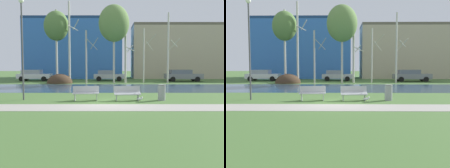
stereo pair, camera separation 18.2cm
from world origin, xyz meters
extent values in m
plane|color=#476B33|center=(0.00, 10.00, 0.00)|extent=(120.00, 120.00, 0.00)
cube|color=#9E998E|center=(0.00, -1.75, 0.01)|extent=(60.00, 2.09, 0.01)
cube|color=#2D475B|center=(0.00, 9.22, 0.00)|extent=(80.00, 8.40, 0.01)
ellipsoid|color=#423021|center=(-5.78, 15.18, 0.00)|extent=(2.98, 2.92, 2.18)
cube|color=#9EA0A3|center=(-1.25, 0.70, 0.45)|extent=(1.62, 0.56, 0.05)
cube|color=#9EA0A3|center=(-1.27, 0.98, 0.67)|extent=(1.60, 0.17, 0.40)
cube|color=#9EA0A3|center=(-1.91, 0.73, 0.23)|extent=(0.06, 0.43, 0.45)
cube|color=#9EA0A3|center=(-0.60, 0.79, 0.23)|extent=(0.06, 0.43, 0.45)
cylinder|color=#9EA0A3|center=(-1.91, 0.69, 0.59)|extent=(0.06, 0.28, 0.04)
cylinder|color=#9EA0A3|center=(-0.60, 0.75, 0.59)|extent=(0.06, 0.28, 0.04)
cube|color=#9EA0A3|center=(1.25, 0.70, 0.45)|extent=(1.62, 0.56, 0.17)
cube|color=#9EA0A3|center=(1.24, 0.98, 0.67)|extent=(1.60, 0.17, 0.40)
cube|color=#9EA0A3|center=(0.59, 0.73, 0.23)|extent=(0.06, 0.43, 0.45)
cube|color=#9EA0A3|center=(1.90, 0.79, 0.23)|extent=(0.06, 0.43, 0.45)
cylinder|color=#9EA0A3|center=(0.60, 0.69, 0.59)|extent=(0.06, 0.28, 0.04)
cylinder|color=#9EA0A3|center=(1.91, 0.75, 0.59)|extent=(0.06, 0.28, 0.04)
cylinder|color=gray|center=(3.36, 0.91, 0.48)|extent=(0.46, 0.46, 0.96)
torus|color=#545557|center=(3.36, 0.91, 0.93)|extent=(0.48, 0.48, 0.04)
ellipsoid|color=white|center=(1.97, 0.64, 0.12)|extent=(0.37, 0.16, 0.16)
sphere|color=white|center=(2.13, 0.64, 0.20)|extent=(0.12, 0.12, 0.12)
cone|color=gold|center=(2.20, 0.64, 0.20)|extent=(0.06, 0.04, 0.04)
cylinder|color=gold|center=(1.99, 0.61, 0.05)|extent=(0.01, 0.01, 0.10)
cylinder|color=gold|center=(1.99, 0.67, 0.05)|extent=(0.01, 0.01, 0.10)
cylinder|color=#4C4C51|center=(-5.14, 1.10, 2.94)|extent=(0.10, 0.10, 5.89)
sphere|color=white|center=(-5.14, 1.10, 6.04)|extent=(0.32, 0.32, 0.32)
cylinder|color=beige|center=(-6.28, 16.07, 4.33)|extent=(0.24, 0.24, 8.66)
ellipsoid|color=#567A3D|center=(-6.28, 16.07, 6.75)|extent=(2.93, 2.93, 3.51)
cylinder|color=beige|center=(-4.67, 15.54, 4.75)|extent=(0.24, 0.24, 9.49)
cylinder|color=beige|center=(-3.96, 16.02, 6.85)|extent=(0.89, 1.24, 1.05)
cylinder|color=beige|center=(-4.15, 15.01, 6.36)|extent=(1.08, 1.05, 0.55)
cylinder|color=#BCB7A8|center=(-2.65, 15.01, 3.05)|extent=(0.19, 0.19, 6.09)
cylinder|color=#BCB7A8|center=(-1.77, 15.61, 4.62)|extent=(1.06, 1.51, 1.27)
cylinder|color=#BCB7A8|center=(-1.95, 14.29, 4.47)|extent=(1.23, 1.19, 1.25)
cylinder|color=beige|center=(0.55, 15.14, 4.42)|extent=(0.24, 0.24, 8.85)
ellipsoid|color=#668947|center=(0.55, 15.14, 6.90)|extent=(3.53, 3.53, 4.24)
cylinder|color=beige|center=(1.92, 15.74, 3.20)|extent=(0.26, 0.26, 6.39)
cylinder|color=beige|center=(2.45, 16.10, 4.05)|extent=(0.70, 0.96, 0.80)
cylinder|color=beige|center=(2.48, 15.17, 3.94)|extent=(1.18, 1.15, 0.54)
cylinder|color=beige|center=(4.12, 16.06, 3.23)|extent=(0.17, 0.17, 6.47)
cylinder|color=beige|center=(5.00, 16.66, 5.17)|extent=(1.08, 1.55, 1.19)
cylinder|color=beige|center=(4.71, 15.46, 4.33)|extent=(1.02, 1.00, 1.07)
cylinder|color=beige|center=(6.97, 15.84, 4.13)|extent=(0.21, 0.21, 8.25)
cylinder|color=beige|center=(7.83, 16.42, 4.59)|extent=(1.01, 1.44, 1.33)
cylinder|color=beige|center=(7.52, 15.27, 4.61)|extent=(1.08, 1.05, 0.81)
cube|color=silver|center=(-9.98, 19.44, 0.62)|extent=(4.42, 1.91, 0.61)
cube|color=#949AAC|center=(-10.33, 19.44, 1.20)|extent=(2.48, 1.67, 0.55)
cylinder|color=black|center=(-8.51, 20.37, 0.32)|extent=(0.64, 0.22, 0.64)
cylinder|color=black|center=(-8.53, 18.49, 0.32)|extent=(0.64, 0.22, 0.64)
cylinder|color=black|center=(-11.42, 20.39, 0.32)|extent=(0.64, 0.22, 0.64)
cylinder|color=black|center=(-11.44, 18.51, 0.32)|extent=(0.64, 0.22, 0.64)
cube|color=#B2B5BC|center=(-0.07, 19.55, 0.61)|extent=(4.02, 1.78, 0.58)
cube|color=gray|center=(-0.39, 19.55, 1.16)|extent=(2.26, 1.56, 0.51)
cylinder|color=black|center=(1.26, 20.42, 0.32)|extent=(0.64, 0.22, 0.64)
cylinder|color=black|center=(1.25, 18.66, 0.32)|extent=(0.64, 0.22, 0.64)
cylinder|color=black|center=(-1.38, 20.44, 0.32)|extent=(0.64, 0.22, 0.64)
cylinder|color=black|center=(-1.40, 18.68, 0.32)|extent=(0.64, 0.22, 0.64)
cube|color=slate|center=(9.60, 18.58, 0.65)|extent=(4.74, 1.87, 0.65)
cube|color=slate|center=(9.22, 18.58, 1.24)|extent=(2.66, 1.64, 0.53)
cylinder|color=black|center=(11.17, 19.49, 0.32)|extent=(0.64, 0.22, 0.64)
cylinder|color=black|center=(11.15, 17.65, 0.32)|extent=(0.64, 0.22, 0.64)
cylinder|color=black|center=(8.05, 19.51, 0.32)|extent=(0.64, 0.22, 0.64)
cylinder|color=black|center=(8.03, 17.67, 0.32)|extent=(0.64, 0.22, 0.64)
cube|color=#3870C6|center=(-5.63, 27.62, 4.47)|extent=(14.94, 8.64, 8.94)
cube|color=navy|center=(-5.63, 27.62, 9.14)|extent=(14.94, 8.64, 0.40)
cube|color=#BCAD8E|center=(10.64, 26.82, 4.03)|extent=(14.10, 6.17, 8.05)
cube|color=#675F4E|center=(10.64, 26.82, 8.25)|extent=(14.10, 6.17, 0.40)
camera|label=1|loc=(0.33, -14.60, 2.19)|focal=41.00mm
camera|label=2|loc=(0.51, -14.60, 2.19)|focal=41.00mm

